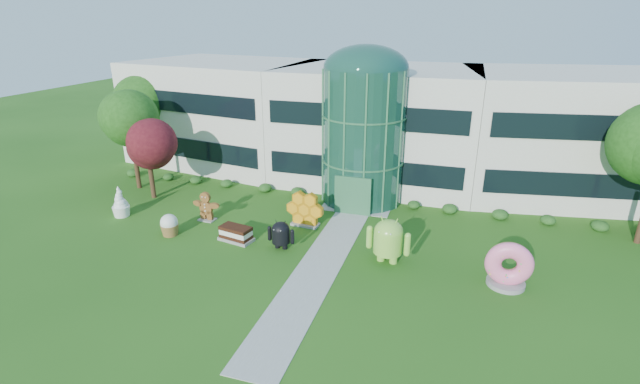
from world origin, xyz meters
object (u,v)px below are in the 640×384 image
(android_black, at_px, (281,233))
(gingerbread, at_px, (206,206))
(android_green, at_px, (388,238))
(donut, at_px, (509,264))

(android_black, distance_m, gingerbread, 6.84)
(android_green, distance_m, android_black, 6.45)
(android_black, bearing_deg, donut, -0.58)
(gingerbread, bearing_deg, android_black, -16.03)
(android_green, height_order, donut, android_green)
(android_green, relative_size, android_black, 1.50)
(donut, relative_size, gingerbread, 1.12)
(donut, bearing_deg, android_black, 177.57)
(android_black, bearing_deg, android_green, 3.54)
(android_green, relative_size, gingerbread, 1.34)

